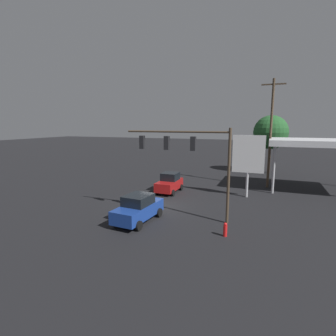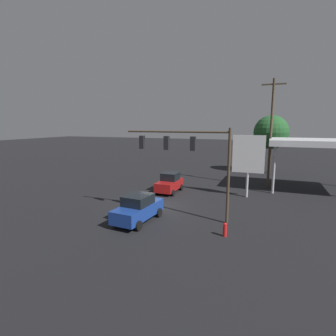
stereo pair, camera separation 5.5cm
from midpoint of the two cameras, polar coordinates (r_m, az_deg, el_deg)
ground_plane at (r=22.45m, az=-1.83°, el=-8.25°), size 200.00×200.00×0.00m
traffic_signal_assembly at (r=18.73m, az=4.36°, el=3.63°), size 7.81×0.43×6.61m
utility_pole at (r=30.10m, az=21.54°, el=7.35°), size 2.40×0.26×11.52m
gas_station_canopy at (r=30.69m, az=31.16°, el=4.63°), size 10.54×6.48×5.33m
price_sign at (r=25.46m, az=17.17°, el=2.60°), size 2.90×0.27×5.85m
hatchback_crossing at (r=26.65m, az=0.39°, el=-3.27°), size 1.98×3.81×1.97m
sedan_waiting at (r=18.91m, az=-6.43°, el=-8.71°), size 2.32×4.52×1.93m
street_tree at (r=39.51m, az=21.56°, el=7.22°), size 4.71×4.71×8.09m
fire_hydrant at (r=16.93m, az=12.38°, el=-12.96°), size 0.24×0.24×0.88m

